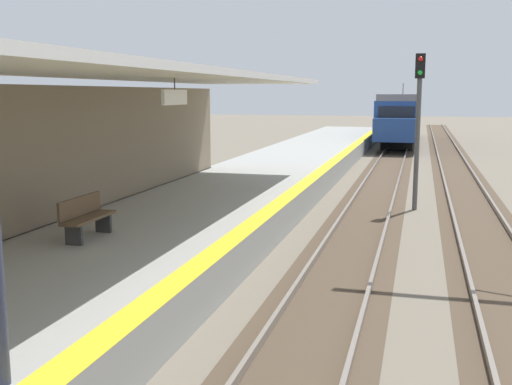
% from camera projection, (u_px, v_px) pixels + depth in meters
% --- Properties ---
extents(station_platform, '(5.00, 80.00, 0.91)m').
position_uv_depth(station_platform, '(207.00, 212.00, 18.08)').
color(station_platform, '#999993').
rests_on(station_platform, ground).
extents(station_building_with_canopy, '(4.85, 24.00, 4.43)m').
position_uv_depth(station_building_with_canopy, '(51.00, 152.00, 13.38)').
color(station_building_with_canopy, '#4C4C4C').
rests_on(station_building_with_canopy, ground).
extents(track_pair_nearest_platform, '(2.34, 120.00, 0.16)m').
position_uv_depth(track_pair_nearest_platform, '(369.00, 209.00, 20.84)').
color(track_pair_nearest_platform, '#4C3D2D').
rests_on(track_pair_nearest_platform, ground).
extents(track_pair_middle, '(2.34, 120.00, 0.16)m').
position_uv_depth(track_pair_middle, '(475.00, 214.00, 19.97)').
color(track_pair_middle, '#4C3D2D').
rests_on(track_pair_middle, ground).
extents(approaching_train, '(2.93, 19.60, 4.76)m').
position_uv_depth(approaching_train, '(401.00, 116.00, 48.26)').
color(approaching_train, navy).
rests_on(approaching_train, ground).
extents(rail_signal_post, '(0.32, 0.34, 5.20)m').
position_uv_depth(rail_signal_post, '(418.00, 115.00, 20.39)').
color(rail_signal_post, '#4C4C4C').
rests_on(rail_signal_post, ground).
extents(platform_bench, '(0.45, 1.60, 0.88)m').
position_uv_depth(platform_bench, '(86.00, 216.00, 12.85)').
color(platform_bench, brown).
rests_on(platform_bench, station_platform).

